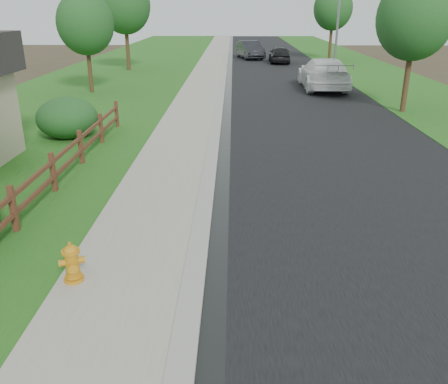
{
  "coord_description": "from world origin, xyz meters",
  "views": [
    {
      "loc": [
        1.08,
        -4.0,
        4.59
      ],
      "look_at": [
        0.89,
        5.91,
        0.71
      ],
      "focal_mm": 38.0,
      "sensor_mm": 36.0,
      "label": 1
    }
  ],
  "objects_px": {
    "dark_car_mid": "(280,54)",
    "streetlight": "(337,4)",
    "white_suv": "(323,73)",
    "fire_hydrant": "(72,263)",
    "ranch_fence": "(35,187)"
  },
  "relations": [
    {
      "from": "ranch_fence",
      "to": "white_suv",
      "type": "relative_size",
      "value": 2.73
    },
    {
      "from": "fire_hydrant",
      "to": "white_suv",
      "type": "bearing_deg",
      "value": 69.39
    },
    {
      "from": "fire_hydrant",
      "to": "dark_car_mid",
      "type": "height_order",
      "value": "dark_car_mid"
    },
    {
      "from": "fire_hydrant",
      "to": "dark_car_mid",
      "type": "relative_size",
      "value": 0.18
    },
    {
      "from": "fire_hydrant",
      "to": "streetlight",
      "type": "height_order",
      "value": "streetlight"
    },
    {
      "from": "white_suv",
      "to": "streetlight",
      "type": "distance_m",
      "value": 9.11
    },
    {
      "from": "dark_car_mid",
      "to": "streetlight",
      "type": "height_order",
      "value": "streetlight"
    },
    {
      "from": "fire_hydrant",
      "to": "white_suv",
      "type": "distance_m",
      "value": 23.12
    },
    {
      "from": "dark_car_mid",
      "to": "fire_hydrant",
      "type": "bearing_deg",
      "value": 80.47
    },
    {
      "from": "dark_car_mid",
      "to": "ranch_fence",
      "type": "bearing_deg",
      "value": 76.26
    },
    {
      "from": "white_suv",
      "to": "dark_car_mid",
      "type": "bearing_deg",
      "value": -84.18
    },
    {
      "from": "fire_hydrant",
      "to": "streetlight",
      "type": "xyz_separation_m",
      "value": [
        10.25,
        29.61,
        4.33
      ]
    },
    {
      "from": "white_suv",
      "to": "streetlight",
      "type": "relative_size",
      "value": 0.73
    },
    {
      "from": "ranch_fence",
      "to": "white_suv",
      "type": "xyz_separation_m",
      "value": [
        10.04,
        18.39,
        0.3
      ]
    },
    {
      "from": "fire_hydrant",
      "to": "ranch_fence",
      "type": "bearing_deg",
      "value": 120.38
    }
  ]
}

